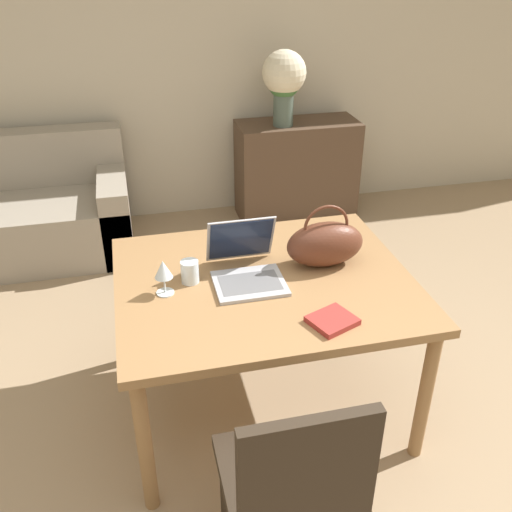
{
  "coord_description": "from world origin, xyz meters",
  "views": [
    {
      "loc": [
        -0.52,
        -1.43,
        2.05
      ],
      "look_at": [
        -0.03,
        0.64,
        0.84
      ],
      "focal_mm": 40.0,
      "sensor_mm": 36.0,
      "label": 1
    }
  ],
  "objects_px": {
    "couch": "(27,215)",
    "drinking_glass": "(190,272)",
    "laptop": "(245,262)",
    "flower_vase": "(284,79)",
    "wine_glass": "(163,271)",
    "handbag": "(325,243)",
    "chair": "(294,482)"
  },
  "relations": [
    {
      "from": "chair",
      "to": "couch",
      "type": "bearing_deg",
      "value": 112.27
    },
    {
      "from": "wine_glass",
      "to": "chair",
      "type": "bearing_deg",
      "value": -70.47
    },
    {
      "from": "couch",
      "to": "flower_vase",
      "type": "relative_size",
      "value": 2.63
    },
    {
      "from": "couch",
      "to": "handbag",
      "type": "height_order",
      "value": "handbag"
    },
    {
      "from": "couch",
      "to": "wine_glass",
      "type": "bearing_deg",
      "value": -66.31
    },
    {
      "from": "couch",
      "to": "drinking_glass",
      "type": "height_order",
      "value": "drinking_glass"
    },
    {
      "from": "couch",
      "to": "handbag",
      "type": "relative_size",
      "value": 4.06
    },
    {
      "from": "laptop",
      "to": "drinking_glass",
      "type": "bearing_deg",
      "value": 179.39
    },
    {
      "from": "chair",
      "to": "drinking_glass",
      "type": "bearing_deg",
      "value": 101.57
    },
    {
      "from": "wine_glass",
      "to": "flower_vase",
      "type": "xyz_separation_m",
      "value": [
        1.08,
        2.02,
        0.29
      ]
    },
    {
      "from": "wine_glass",
      "to": "handbag",
      "type": "relative_size",
      "value": 0.44
    },
    {
      "from": "couch",
      "to": "flower_vase",
      "type": "bearing_deg",
      "value": 2.97
    },
    {
      "from": "laptop",
      "to": "handbag",
      "type": "xyz_separation_m",
      "value": [
        0.37,
        0.01,
        0.04
      ]
    },
    {
      "from": "couch",
      "to": "wine_glass",
      "type": "relative_size",
      "value": 9.17
    },
    {
      "from": "laptop",
      "to": "flower_vase",
      "type": "distance_m",
      "value": 2.11
    },
    {
      "from": "chair",
      "to": "wine_glass",
      "type": "distance_m",
      "value": 0.98
    },
    {
      "from": "laptop",
      "to": "wine_glass",
      "type": "height_order",
      "value": "laptop"
    },
    {
      "from": "wine_glass",
      "to": "couch",
      "type": "bearing_deg",
      "value": 113.69
    },
    {
      "from": "chair",
      "to": "flower_vase",
      "type": "distance_m",
      "value": 3.06
    },
    {
      "from": "laptop",
      "to": "handbag",
      "type": "distance_m",
      "value": 0.37
    },
    {
      "from": "couch",
      "to": "flower_vase",
      "type": "xyz_separation_m",
      "value": [
        1.92,
        0.1,
        0.84
      ]
    },
    {
      "from": "flower_vase",
      "to": "drinking_glass",
      "type": "bearing_deg",
      "value": -116.33
    },
    {
      "from": "drinking_glass",
      "to": "flower_vase",
      "type": "relative_size",
      "value": 0.18
    },
    {
      "from": "drinking_glass",
      "to": "flower_vase",
      "type": "bearing_deg",
      "value": 63.67
    },
    {
      "from": "laptop",
      "to": "couch",
      "type": "bearing_deg",
      "value": 122.97
    },
    {
      "from": "couch",
      "to": "laptop",
      "type": "relative_size",
      "value": 3.96
    },
    {
      "from": "couch",
      "to": "wine_glass",
      "type": "distance_m",
      "value": 2.16
    },
    {
      "from": "couch",
      "to": "drinking_glass",
      "type": "xyz_separation_m",
      "value": [
        0.96,
        -1.85,
        0.49
      ]
    },
    {
      "from": "flower_vase",
      "to": "couch",
      "type": "bearing_deg",
      "value": -177.03
    },
    {
      "from": "couch",
      "to": "laptop",
      "type": "height_order",
      "value": "laptop"
    },
    {
      "from": "chair",
      "to": "handbag",
      "type": "height_order",
      "value": "handbag"
    },
    {
      "from": "chair",
      "to": "couch",
      "type": "xyz_separation_m",
      "value": [
        -1.15,
        2.79,
        -0.22
      ]
    }
  ]
}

